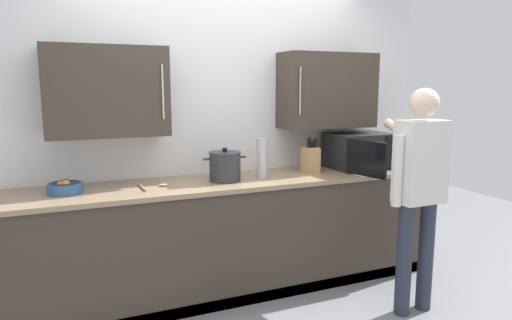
# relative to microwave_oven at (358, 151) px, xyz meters

# --- Properties ---
(back_wall_tiled) EXTENTS (3.87, 0.44, 2.82)m
(back_wall_tiled) POSITION_rel_microwave_oven_xyz_m (-1.17, 0.29, 0.39)
(back_wall_tiled) COLOR white
(back_wall_tiled) RESTS_ON ground_plane
(counter_unit) EXTENTS (3.39, 0.67, 0.91)m
(counter_unit) POSITION_rel_microwave_oven_xyz_m (-1.17, -0.03, -0.61)
(counter_unit) COLOR #3D3328
(counter_unit) RESTS_ON ground_plane
(microwave_oven) EXTENTS (0.55, 0.80, 0.31)m
(microwave_oven) POSITION_rel_microwave_oven_xyz_m (0.00, 0.00, 0.00)
(microwave_oven) COLOR black
(microwave_oven) RESTS_ON counter_unit
(stock_pot) EXTENTS (0.34, 0.25, 0.26)m
(stock_pot) POSITION_rel_microwave_oven_xyz_m (-1.27, -0.06, -0.04)
(stock_pot) COLOR #2D2D33
(stock_pot) RESTS_ON counter_unit
(knife_block) EXTENTS (0.11, 0.15, 0.30)m
(knife_block) POSITION_rel_microwave_oven_xyz_m (-0.49, -0.02, -0.04)
(knife_block) COLOR tan
(knife_block) RESTS_ON counter_unit
(fruit_bowl) EXTENTS (0.23, 0.23, 0.10)m
(fruit_bowl) POSITION_rel_microwave_oven_xyz_m (-2.41, -0.02, -0.11)
(fruit_bowl) COLOR #335684
(fruit_bowl) RESTS_ON counter_unit
(wooden_spoon) EXTENTS (0.20, 0.25, 0.02)m
(wooden_spoon) POSITION_rel_microwave_oven_xyz_m (-1.83, -0.07, -0.15)
(wooden_spoon) COLOR tan
(wooden_spoon) RESTS_ON counter_unit
(thermos_flask) EXTENTS (0.08, 0.08, 0.31)m
(thermos_flask) POSITION_rel_microwave_oven_xyz_m (-0.96, -0.07, 0.00)
(thermos_flask) COLOR #B7BABF
(thermos_flask) RESTS_ON counter_unit
(person_figure) EXTENTS (0.44, 0.67, 1.62)m
(person_figure) POSITION_rel_microwave_oven_xyz_m (-0.12, -0.89, -0.10)
(person_figure) COLOR #282D3D
(person_figure) RESTS_ON ground_plane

